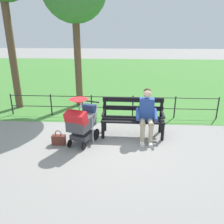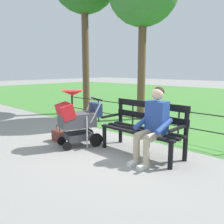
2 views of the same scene
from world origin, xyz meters
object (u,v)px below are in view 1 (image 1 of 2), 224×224
at_px(person_on_bench, 147,113).
at_px(stroller, 81,121).
at_px(park_bench, 133,115).
at_px(handbag, 59,140).

distance_m(person_on_bench, stroller, 1.62).
bearing_deg(person_on_bench, stroller, 14.19).
height_order(park_bench, person_on_bench, person_on_bench).
bearing_deg(stroller, person_on_bench, -165.81).
xyz_separation_m(person_on_bench, stroller, (1.57, 0.40, -0.08)).
bearing_deg(park_bench, stroller, 26.66).
distance_m(stroller, handbag, 0.73).
height_order(person_on_bench, stroller, person_on_bench).
bearing_deg(stroller, park_bench, -153.34).
bearing_deg(handbag, park_bench, -158.56).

